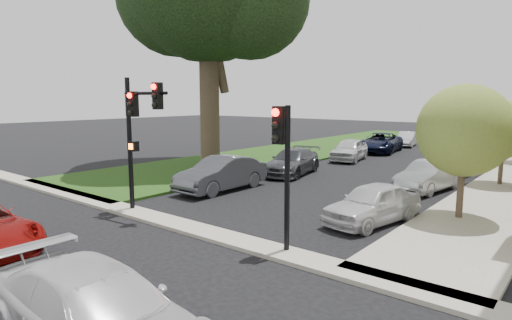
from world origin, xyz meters
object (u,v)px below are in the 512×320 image
Objects in this scene: traffic_signal_main at (136,120)px; car_parked_5 at (221,174)px; car_parked_1 at (429,176)px; car_parked_9 at (407,139)px; small_tree_b at (504,129)px; car_parked_6 at (292,162)px; car_parked_4 at (493,144)px; car_parked_7 at (349,150)px; car_parked_8 at (380,143)px; small_tree_a at (465,131)px; traffic_signal_secondary at (283,151)px; car_parked_0 at (373,203)px; car_cross_far at (97,314)px; car_parked_3 at (476,155)px; car_parked_2 at (455,162)px.

car_parked_5 is at bearing 93.75° from traffic_signal_main.
car_parked_1 is 1.08× the size of car_parked_9.
car_parked_6 is at bearing -159.72° from small_tree_b.
car_parked_5 reaches higher than car_parked_4.
car_parked_5 is (-7.18, -22.44, 0.01)m from car_parked_4.
traffic_signal_main reaches higher than car_parked_7.
car_parked_8 is at bearing 80.59° from car_parked_7.
car_parked_6 is at bearing 90.90° from traffic_signal_main.
small_tree_b is at bearing 90.00° from small_tree_a.
traffic_signal_secondary reaches higher than car_parked_8.
car_parked_0 is at bearing -93.41° from car_parked_4.
traffic_signal_secondary is 8.70m from car_parked_5.
car_cross_far is 29.86m from car_parked_8.
car_parked_1 is 0.78× the size of car_parked_4.
car_cross_far is at bearing -87.43° from car_parked_3.
traffic_signal_secondary is 6.24m from car_cross_far.
car_parked_3 reaches higher than car_parked_2.
traffic_signal_main is at bearing -146.08° from small_tree_a.
car_cross_far is 1.02× the size of car_parked_6.
car_parked_4 is at bearing 55.39° from car_parked_6.
car_parked_5 is at bearing -103.52° from car_parked_6.
car_parked_6 is at bearing -97.58° from car_parked_8.
car_parked_0 is at bearing -80.85° from car_parked_2.
car_parked_2 is at bearing 0.87° from car_cross_far.
traffic_signal_secondary is 27.36m from car_parked_4.
small_tree_b is 17.77m from car_parked_9.
traffic_signal_secondary reaches higher than car_parked_5.
small_tree_a is 12.85m from car_cross_far.
traffic_signal_secondary is at bearing -114.65° from small_tree_a.
traffic_signal_main is (-9.61, -14.01, 0.67)m from small_tree_b.
car_parked_3 is at bearing 93.56° from car_parked_2.
car_parked_6 is at bearing 158.03° from small_tree_a.
car_parked_8 is (-7.70, 18.81, 0.08)m from car_parked_0.
car_parked_4 is at bearing 0.87° from car_cross_far.
car_parked_2 is at bearing -70.80° from car_parked_9.
car_parked_3 is at bearing 11.63° from car_parked_7.
car_parked_4 is 7.22m from car_parked_9.
car_cross_far is (7.03, -5.89, -2.73)m from traffic_signal_main.
small_tree_b is at bearing -82.96° from car_parked_4.
traffic_signal_secondary is 12.63m from car_parked_6.
small_tree_b is 1.08× the size of car_parked_9.
car_parked_4 reaches higher than car_parked_0.
car_parked_4 is at bearing 97.32° from car_parked_2.
small_tree_a is 11.58m from traffic_signal_main.
car_parked_3 is 6.78m from car_parked_4.
car_parked_9 is at bearing 127.19° from car_parked_2.
car_parked_8 reaches higher than car_parked_0.
small_tree_a reaches higher than car_cross_far.
traffic_signal_secondary reaches higher than car_parked_6.
car_cross_far is 1.24× the size of car_parked_0.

